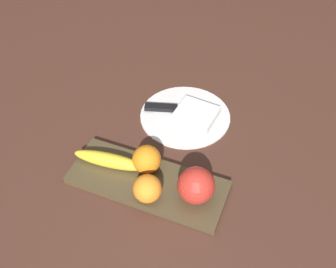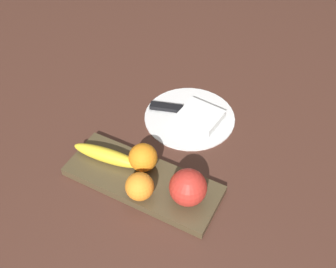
{
  "view_description": "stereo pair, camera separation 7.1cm",
  "coord_description": "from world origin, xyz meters",
  "px_view_note": "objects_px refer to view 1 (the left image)",
  "views": [
    {
      "loc": [
        0.23,
        -0.52,
        0.75
      ],
      "look_at": [
        -0.02,
        0.11,
        0.05
      ],
      "focal_mm": 42.52,
      "sensor_mm": 36.0,
      "label": 1
    },
    {
      "loc": [
        0.3,
        -0.49,
        0.75
      ],
      "look_at": [
        -0.02,
        0.11,
        0.05
      ],
      "focal_mm": 42.52,
      "sensor_mm": 36.0,
      "label": 2
    }
  ],
  "objects_px": {
    "apple": "(196,185)",
    "folded_napkin": "(196,114)",
    "dinner_plate": "(185,115)",
    "orange_near_apple": "(147,188)",
    "fruit_tray": "(148,182)",
    "orange_near_banana": "(147,159)",
    "banana": "(109,160)",
    "knife": "(167,108)"
  },
  "relations": [
    {
      "from": "orange_near_apple",
      "to": "apple",
      "type": "bearing_deg",
      "value": 22.56
    },
    {
      "from": "fruit_tray",
      "to": "orange_near_apple",
      "type": "bearing_deg",
      "value": -66.08
    },
    {
      "from": "orange_near_banana",
      "to": "dinner_plate",
      "type": "height_order",
      "value": "orange_near_banana"
    },
    {
      "from": "fruit_tray",
      "to": "apple",
      "type": "relative_size",
      "value": 4.44
    },
    {
      "from": "fruit_tray",
      "to": "dinner_plate",
      "type": "bearing_deg",
      "value": 90.0
    },
    {
      "from": "apple",
      "to": "folded_napkin",
      "type": "relative_size",
      "value": 0.77
    },
    {
      "from": "knife",
      "to": "orange_near_apple",
      "type": "bearing_deg",
      "value": -92.96
    },
    {
      "from": "orange_near_apple",
      "to": "dinner_plate",
      "type": "xyz_separation_m",
      "value": [
        -0.02,
        0.3,
        -0.05
      ]
    },
    {
      "from": "orange_near_apple",
      "to": "fruit_tray",
      "type": "bearing_deg",
      "value": 113.92
    },
    {
      "from": "banana",
      "to": "orange_near_banana",
      "type": "xyz_separation_m",
      "value": [
        0.09,
        0.02,
        0.02
      ]
    },
    {
      "from": "folded_napkin",
      "to": "orange_near_apple",
      "type": "bearing_deg",
      "value": -92.17
    },
    {
      "from": "banana",
      "to": "dinner_plate",
      "type": "height_order",
      "value": "banana"
    },
    {
      "from": "fruit_tray",
      "to": "knife",
      "type": "relative_size",
      "value": 2.05
    },
    {
      "from": "banana",
      "to": "knife",
      "type": "distance_m",
      "value": 0.25
    },
    {
      "from": "orange_near_apple",
      "to": "orange_near_banana",
      "type": "relative_size",
      "value": 0.94
    },
    {
      "from": "fruit_tray",
      "to": "banana",
      "type": "height_order",
      "value": "banana"
    },
    {
      "from": "apple",
      "to": "dinner_plate",
      "type": "xyz_separation_m",
      "value": [
        -0.12,
        0.26,
        -0.06
      ]
    },
    {
      "from": "orange_near_banana",
      "to": "folded_napkin",
      "type": "relative_size",
      "value": 0.63
    },
    {
      "from": "fruit_tray",
      "to": "orange_near_banana",
      "type": "height_order",
      "value": "orange_near_banana"
    },
    {
      "from": "orange_near_banana",
      "to": "knife",
      "type": "height_order",
      "value": "orange_near_banana"
    },
    {
      "from": "fruit_tray",
      "to": "dinner_plate",
      "type": "distance_m",
      "value": 0.25
    },
    {
      "from": "folded_napkin",
      "to": "knife",
      "type": "relative_size",
      "value": 0.6
    },
    {
      "from": "orange_near_apple",
      "to": "knife",
      "type": "xyz_separation_m",
      "value": [
        -0.07,
        0.3,
        -0.04
      ]
    },
    {
      "from": "apple",
      "to": "orange_near_banana",
      "type": "height_order",
      "value": "apple"
    },
    {
      "from": "orange_near_apple",
      "to": "dinner_plate",
      "type": "bearing_deg",
      "value": 93.78
    },
    {
      "from": "fruit_tray",
      "to": "orange_near_banana",
      "type": "relative_size",
      "value": 5.44
    },
    {
      "from": "orange_near_banana",
      "to": "orange_near_apple",
      "type": "bearing_deg",
      "value": -65.53
    },
    {
      "from": "apple",
      "to": "orange_near_apple",
      "type": "xyz_separation_m",
      "value": [
        -0.1,
        -0.04,
        -0.01
      ]
    },
    {
      "from": "fruit_tray",
      "to": "banana",
      "type": "distance_m",
      "value": 0.1
    },
    {
      "from": "orange_near_banana",
      "to": "folded_napkin",
      "type": "distance_m",
      "value": 0.23
    },
    {
      "from": "apple",
      "to": "orange_near_apple",
      "type": "relative_size",
      "value": 1.3
    },
    {
      "from": "apple",
      "to": "dinner_plate",
      "type": "bearing_deg",
      "value": 114.61
    },
    {
      "from": "orange_near_apple",
      "to": "orange_near_banana",
      "type": "bearing_deg",
      "value": 114.47
    },
    {
      "from": "orange_near_banana",
      "to": "dinner_plate",
      "type": "distance_m",
      "value": 0.23
    },
    {
      "from": "apple",
      "to": "dinner_plate",
      "type": "distance_m",
      "value": 0.29
    },
    {
      "from": "fruit_tray",
      "to": "folded_napkin",
      "type": "bearing_deg",
      "value": 83.04
    },
    {
      "from": "orange_near_banana",
      "to": "folded_napkin",
      "type": "bearing_deg",
      "value": 78.67
    },
    {
      "from": "dinner_plate",
      "to": "folded_napkin",
      "type": "height_order",
      "value": "folded_napkin"
    },
    {
      "from": "banana",
      "to": "folded_napkin",
      "type": "xyz_separation_m",
      "value": [
        0.13,
        0.25,
        -0.02
      ]
    },
    {
      "from": "banana",
      "to": "folded_napkin",
      "type": "relative_size",
      "value": 1.66
    },
    {
      "from": "orange_near_banana",
      "to": "folded_napkin",
      "type": "xyz_separation_m",
      "value": [
        0.04,
        0.22,
        -0.04
      ]
    },
    {
      "from": "orange_near_apple",
      "to": "knife",
      "type": "bearing_deg",
      "value": 104.11
    }
  ]
}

